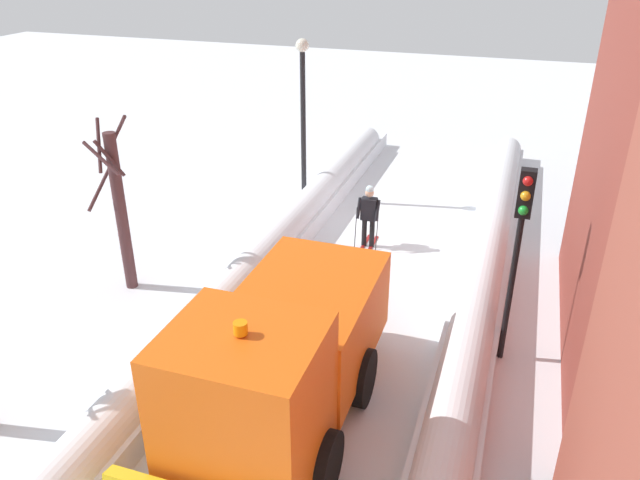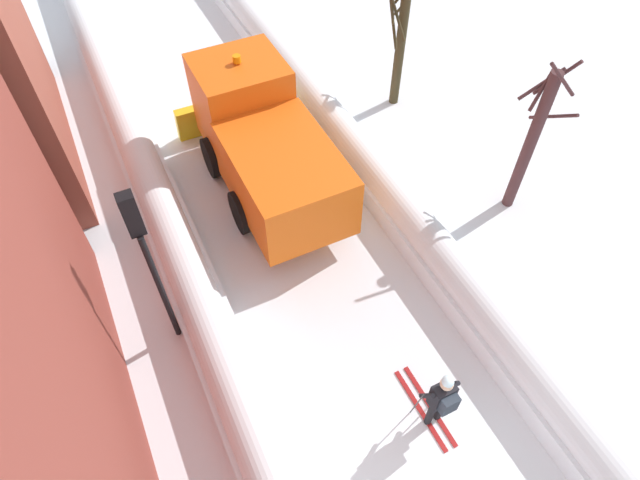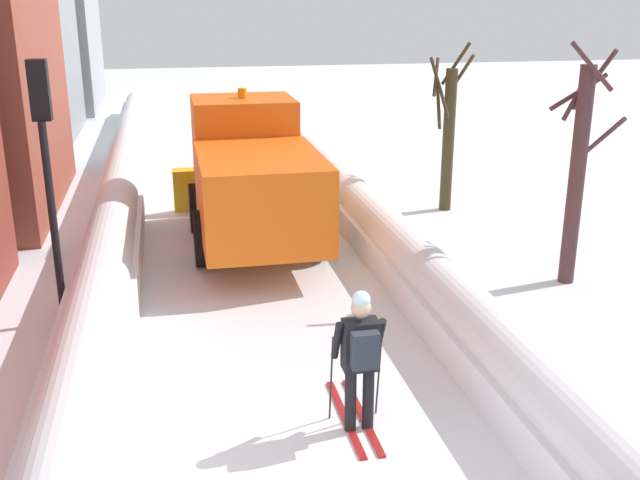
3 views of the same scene
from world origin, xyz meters
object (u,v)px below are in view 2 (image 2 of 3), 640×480
at_px(bare_tree_mid, 399,46).
at_px(plow_truck, 264,142).
at_px(skier, 441,398).
at_px(traffic_light_pole, 143,245).
at_px(bare_tree_near, 532,140).

bearing_deg(bare_tree_mid, plow_truck, -160.94).
bearing_deg(skier, plow_truck, 93.05).
relative_size(traffic_light_pole, bare_tree_mid, 1.03).
relative_size(plow_truck, skier, 3.31).
xyz_separation_m(plow_truck, traffic_light_pole, (-3.48, -3.24, 1.44)).
bearing_deg(traffic_light_pole, bare_tree_mid, 30.47).
xyz_separation_m(skier, traffic_light_pole, (-3.87, 4.12, 1.91)).
bearing_deg(bare_tree_mid, traffic_light_pole, -149.53).
bearing_deg(skier, bare_tree_near, 38.69).
bearing_deg(bare_tree_near, plow_truck, 148.00).
height_order(skier, bare_tree_near, bare_tree_near).
bearing_deg(plow_truck, skier, -86.95).
relative_size(bare_tree_near, bare_tree_mid, 1.08).
xyz_separation_m(bare_tree_near, bare_tree_mid, (-0.46, 5.07, -0.22)).
bearing_deg(skier, traffic_light_pole, 133.22).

